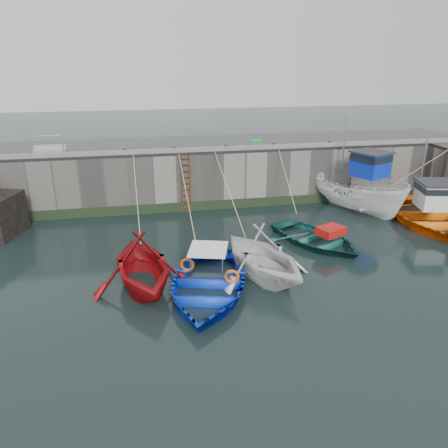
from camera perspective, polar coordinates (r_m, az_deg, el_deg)
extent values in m
plane|color=black|center=(14.99, 7.31, -10.19)|extent=(120.00, 120.00, 0.00)
cube|color=slate|center=(25.76, -1.17, 6.96)|extent=(30.00, 5.00, 3.00)
cube|color=black|center=(25.43, -1.20, 10.42)|extent=(30.00, 5.00, 0.16)
cube|color=slate|center=(23.12, -0.18, 9.82)|extent=(30.00, 0.30, 0.20)
cube|color=black|center=(23.71, -0.08, 2.58)|extent=(30.00, 0.08, 0.50)
cylinder|color=#3F1E0F|center=(22.97, -5.53, 5.40)|extent=(0.07, 0.07, 3.20)
cylinder|color=#3F1E0F|center=(23.02, -4.44, 5.46)|extent=(0.07, 0.07, 3.20)
cube|color=#3F1E0F|center=(23.37, -4.88, 2.23)|extent=(0.44, 0.06, 0.05)
cube|color=#3F1E0F|center=(23.27, -4.90, 3.00)|extent=(0.44, 0.06, 0.05)
cube|color=#3F1E0F|center=(23.17, -4.93, 3.77)|extent=(0.44, 0.06, 0.05)
cube|color=#3F1E0F|center=(23.07, -4.95, 4.56)|extent=(0.44, 0.06, 0.05)
cube|color=#3F1E0F|center=(22.98, -4.98, 5.35)|extent=(0.44, 0.06, 0.05)
cube|color=#3F1E0F|center=(22.90, -5.01, 6.14)|extent=(0.44, 0.06, 0.05)
cube|color=#3F1E0F|center=(22.82, -5.03, 6.94)|extent=(0.44, 0.06, 0.05)
cube|color=#3F1E0F|center=(22.74, -5.06, 7.75)|extent=(0.44, 0.06, 0.05)
cube|color=#3F1E0F|center=(22.67, -5.08, 8.56)|extent=(0.44, 0.06, 0.05)
imported|color=#9E0D11|center=(16.13, -10.52, -8.00)|extent=(4.49, 4.99, 2.34)
imported|color=#0D33CA|center=(15.50, -2.22, -8.90)|extent=(5.32, 6.42, 1.15)
imported|color=silver|center=(16.57, 4.96, -6.87)|extent=(5.16, 5.52, 2.35)
imported|color=#164F47|center=(19.81, 11.85, -2.44)|extent=(4.95, 5.61, 0.96)
imported|color=white|center=(24.45, 16.98, 3.63)|extent=(4.58, 6.48, 2.35)
cube|color=#0C25B4|center=(23.67, 18.57, 7.36)|extent=(1.89, 1.94, 1.20)
cube|color=black|center=(23.60, 18.66, 8.18)|extent=(1.97, 2.02, 0.28)
cube|color=#262628|center=(23.54, 18.74, 8.87)|extent=(2.16, 2.21, 0.08)
cylinder|color=#A5A8AD|center=(24.57, 15.43, 10.31)|extent=(0.08, 0.08, 3.00)
imported|color=orange|center=(23.98, 24.76, 0.95)|extent=(5.89, 7.24, 1.32)
cube|color=silver|center=(23.09, 25.76, 3.38)|extent=(1.71, 1.78, 1.20)
cube|color=black|center=(23.00, 25.89, 4.21)|extent=(1.78, 1.86, 0.28)
cube|color=#262628|center=(22.93, 26.01, 4.90)|extent=(1.95, 2.02, 0.08)
cylinder|color=#A5A8AD|center=(24.48, 24.52, 6.67)|extent=(0.08, 0.08, 3.00)
cube|color=green|center=(24.68, 4.25, 10.56)|extent=(0.67, 0.58, 0.27)
cylinder|color=#A5A8AD|center=(23.67, -23.95, 9.30)|extent=(0.05, 0.05, 1.00)
cylinder|color=#A5A8AD|center=(23.39, -20.33, 9.67)|extent=(0.05, 0.05, 1.00)
cylinder|color=#A5A8AD|center=(23.44, -22.30, 10.59)|extent=(1.50, 0.05, 0.05)
cube|color=gray|center=(24.07, -21.81, 8.77)|extent=(1.60, 0.35, 0.18)
cube|color=gray|center=(24.38, -21.74, 9.35)|extent=(1.60, 0.35, 0.18)
cylinder|color=#3F1E0F|center=(22.82, -12.82, 9.27)|extent=(0.18, 0.18, 0.28)
cylinder|color=#3F1E0F|center=(22.88, -6.48, 9.68)|extent=(0.18, 0.18, 0.28)
cylinder|color=#3F1E0F|center=(23.25, 0.26, 9.99)|extent=(0.18, 0.18, 0.28)
cylinder|color=#3F1E0F|center=(23.89, 6.49, 10.15)|extent=(0.18, 0.18, 0.28)
cylinder|color=#3F1E0F|center=(25.02, 13.62, 10.19)|extent=(0.18, 0.18, 0.28)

